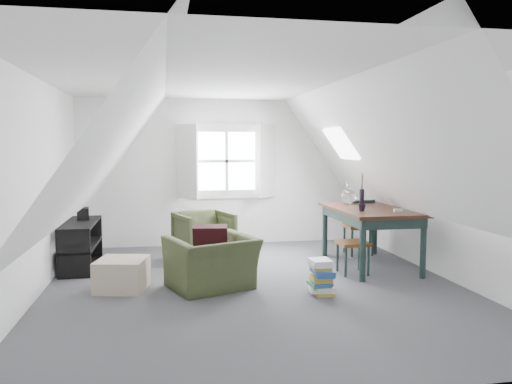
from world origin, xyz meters
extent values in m
plane|color=#48494D|center=(0.00, 0.00, 0.00)|extent=(5.50, 5.50, 0.00)
plane|color=white|center=(0.00, 0.00, 2.50)|extent=(5.50, 5.50, 0.00)
plane|color=white|center=(0.00, 2.75, 1.25)|extent=(5.00, 0.00, 5.00)
plane|color=white|center=(0.00, -2.75, 1.25)|extent=(5.00, 0.00, 5.00)
plane|color=white|center=(-2.50, 0.00, 1.25)|extent=(0.00, 5.50, 5.50)
plane|color=white|center=(2.50, 0.00, 1.25)|extent=(0.00, 5.50, 5.50)
plane|color=white|center=(-1.55, 0.00, 1.78)|extent=(3.19, 5.50, 4.48)
plane|color=white|center=(1.55, 0.00, 1.78)|extent=(3.19, 5.50, 4.48)
cube|color=white|center=(0.00, 2.73, 1.45)|extent=(1.30, 0.04, 1.30)
cube|color=white|center=(-0.68, 2.57, 1.45)|extent=(0.35, 0.35, 1.25)
cube|color=white|center=(0.68, 2.57, 1.45)|extent=(0.35, 0.35, 1.25)
cube|color=white|center=(0.00, 2.72, 1.45)|extent=(1.00, 0.02, 1.00)
cube|color=white|center=(0.00, 2.70, 1.45)|extent=(1.08, 0.04, 0.05)
cube|color=white|center=(0.00, 2.70, 1.45)|extent=(0.05, 0.04, 1.08)
cube|color=white|center=(1.55, 1.30, 1.75)|extent=(0.35, 0.75, 0.47)
imported|color=#384121|center=(-0.52, 0.04, 0.00)|extent=(1.20, 1.13, 0.63)
imported|color=#384121|center=(-0.48, 1.66, 0.00)|extent=(0.99, 1.00, 0.72)
cube|color=#330D16|center=(-0.52, 0.19, 0.55)|extent=(0.44, 0.29, 0.43)
cube|color=tan|center=(-1.58, 0.18, 0.19)|extent=(0.66, 0.66, 0.37)
cube|color=black|center=(1.79, 0.74, 0.82)|extent=(1.01, 1.68, 0.04)
cube|color=#1C2F2B|center=(1.79, 0.74, 0.73)|extent=(0.89, 1.56, 0.13)
cylinder|color=#1C2F2B|center=(1.38, -0.01, 0.40)|extent=(0.08, 0.08, 0.79)
cylinder|color=#1C2F2B|center=(2.21, -0.01, 0.40)|extent=(0.08, 0.08, 0.79)
cylinder|color=#1C2F2B|center=(1.38, 1.49, 0.40)|extent=(0.08, 0.08, 0.79)
cylinder|color=#1C2F2B|center=(2.21, 1.49, 0.40)|extent=(0.08, 0.08, 0.79)
sphere|color=silver|center=(1.64, 1.19, 0.96)|extent=(0.22, 0.22, 0.22)
cylinder|color=silver|center=(1.64, 1.19, 1.10)|extent=(0.07, 0.07, 0.12)
cylinder|color=black|center=(1.89, 1.29, 0.95)|extent=(0.07, 0.07, 0.22)
cylinder|color=#3F2D1E|center=(1.89, 1.29, 1.19)|extent=(0.03, 0.05, 0.40)
cylinder|color=#3F2D1E|center=(1.91, 1.30, 1.19)|extent=(0.04, 0.05, 0.39)
cylinder|color=#3F2D1E|center=(1.89, 1.28, 1.19)|extent=(0.05, 0.07, 0.39)
imported|color=black|center=(1.54, 0.44, 0.84)|extent=(0.12, 0.12, 0.10)
cube|color=white|center=(1.99, 0.29, 0.86)|extent=(0.12, 0.09, 0.04)
cube|color=brown|center=(1.94, 1.52, 0.45)|extent=(0.42, 0.42, 0.05)
cylinder|color=#1C2F2B|center=(2.11, 1.69, 0.21)|extent=(0.04, 0.04, 0.43)
cylinder|color=#1C2F2B|center=(2.11, 1.35, 0.21)|extent=(0.04, 0.04, 0.43)
cylinder|color=#1C2F2B|center=(1.77, 1.69, 0.21)|extent=(0.04, 0.04, 0.43)
cylinder|color=#1C2F2B|center=(1.77, 1.35, 0.21)|extent=(0.04, 0.04, 0.43)
cylinder|color=#1C2F2B|center=(2.11, 1.33, 0.66)|extent=(0.04, 0.04, 0.45)
cylinder|color=#1C2F2B|center=(1.77, 1.33, 0.66)|extent=(0.04, 0.04, 0.45)
cube|color=#1C2F2B|center=(1.94, 1.33, 0.84)|extent=(0.34, 0.03, 0.08)
cube|color=#1C2F2B|center=(1.94, 1.33, 0.71)|extent=(0.34, 0.03, 0.06)
cube|color=brown|center=(1.41, 0.39, 0.42)|extent=(0.39, 0.39, 0.05)
cylinder|color=#1C2F2B|center=(1.25, 0.54, 0.20)|extent=(0.03, 0.03, 0.40)
cylinder|color=#1C2F2B|center=(1.56, 0.54, 0.20)|extent=(0.03, 0.03, 0.40)
cylinder|color=#1C2F2B|center=(1.25, 0.23, 0.20)|extent=(0.03, 0.03, 0.40)
cylinder|color=#1C2F2B|center=(1.56, 0.23, 0.20)|extent=(0.03, 0.03, 0.40)
cylinder|color=#1C2F2B|center=(1.58, 0.54, 0.62)|extent=(0.03, 0.03, 0.42)
cylinder|color=#1C2F2B|center=(1.58, 0.23, 0.62)|extent=(0.03, 0.03, 0.42)
cube|color=#1C2F2B|center=(1.58, 0.39, 0.78)|extent=(0.03, 0.31, 0.07)
cube|color=#1C2F2B|center=(1.58, 0.39, 0.66)|extent=(0.03, 0.31, 0.06)
cube|color=black|center=(-2.23, 1.42, 0.02)|extent=(0.42, 1.27, 0.03)
cube|color=black|center=(-2.23, 1.42, 0.32)|extent=(0.42, 1.27, 0.03)
cube|color=black|center=(-2.23, 1.42, 0.64)|extent=(0.42, 1.27, 0.03)
cube|color=black|center=(-2.23, 0.80, 0.32)|extent=(0.42, 0.03, 0.64)
cube|color=black|center=(-2.23, 2.04, 0.32)|extent=(0.42, 0.03, 0.64)
cube|color=#264C99|center=(-2.23, 1.05, 0.13)|extent=(0.19, 0.21, 0.23)
cube|color=red|center=(-2.23, 1.52, 0.13)|extent=(0.19, 0.25, 0.23)
cube|color=white|center=(-2.23, 1.21, 0.44)|extent=(0.19, 0.23, 0.21)
cube|color=black|center=(-2.23, 1.67, 0.73)|extent=(0.19, 0.25, 0.18)
cube|color=#B29933|center=(0.72, -0.43, 0.02)|extent=(0.21, 0.28, 0.03)
cube|color=white|center=(0.69, -0.41, 0.05)|extent=(0.27, 0.31, 0.03)
cube|color=white|center=(0.73, -0.43, 0.09)|extent=(0.23, 0.30, 0.04)
cube|color=#337F4C|center=(0.68, -0.43, 0.12)|extent=(0.23, 0.29, 0.03)
cube|color=#264C99|center=(0.70, -0.45, 0.15)|extent=(0.25, 0.32, 0.03)
cube|color=#B29933|center=(0.70, -0.43, 0.17)|extent=(0.22, 0.28, 0.03)
cube|color=#B29933|center=(0.71, -0.41, 0.20)|extent=(0.25, 0.31, 0.04)
cube|color=#264C99|center=(0.73, -0.45, 0.24)|extent=(0.25, 0.32, 0.04)
cube|color=#264C99|center=(0.71, -0.45, 0.27)|extent=(0.25, 0.31, 0.03)
cube|color=#B29933|center=(0.70, -0.40, 0.31)|extent=(0.23, 0.29, 0.04)
cube|color=white|center=(0.69, -0.41, 0.35)|extent=(0.23, 0.27, 0.04)
cube|color=white|center=(0.70, -0.40, 0.39)|extent=(0.23, 0.28, 0.03)
camera|label=1|loc=(-1.07, -5.84, 1.72)|focal=35.00mm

